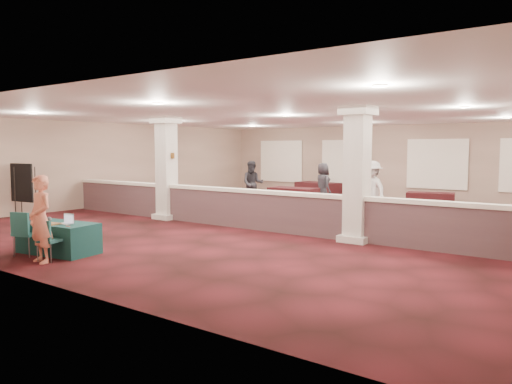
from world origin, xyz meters
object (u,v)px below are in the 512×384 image
Objects in this scene: woman at (41,219)px; attendee_a at (253,183)px; near_table at (59,238)px; attendee_d at (323,185)px; far_table_front_left at (181,196)px; far_table_back_left at (318,191)px; attendee_b at (372,190)px; conf_chair_main at (47,237)px; far_table_back_center at (293,197)px; easel_board at (22,183)px; conf_chair_side at (25,230)px; far_table_front_right at (401,218)px; far_table_front_center at (293,210)px; far_table_back_right at (430,202)px.

attendee_a is (-2.53, 10.18, 0.02)m from woman.
near_table is 10.98m from attendee_d.
far_table_front_left is 5.98m from far_table_back_left.
attendee_b reaches higher than near_table.
conf_chair_main is at bearing -110.90° from attendee_a.
far_table_back_center is at bearing 84.24° from near_table.
attendee_a is at bearing 39.44° from far_table_front_left.
easel_board is at bearing 140.61° from conf_chair_main.
far_table_back_left is 1.03× the size of attendee_b.
far_table_back_left is at bearing 57.06° from easel_board.
far_table_front_right is (5.21, 7.38, -0.14)m from conf_chair_side.
far_table_front_right reaches higher than near_table.
woman is 0.90× the size of far_table_front_left.
attendee_b reaches higher than attendee_d.
far_table_front_right is at bearing 169.54° from attendee_d.
far_table_front_right reaches higher than far_table_front_center.
woman is (6.44, -3.09, -0.25)m from easel_board.
far_table_back_right is 3.95m from attendee_d.
conf_chair_side is at bearing -35.70° from easel_board.
attendee_d is (0.56, 11.54, 0.29)m from conf_chair_side.
far_table_back_right is at bearing 79.55° from woman.
far_table_back_right is (4.55, 1.92, -0.04)m from far_table_back_center.
far_table_back_right is at bearing 52.41° from conf_chair_side.
easel_board is 8.10m from attendee_a.
attendee_a is (-0.99, -3.35, 0.49)m from far_table_back_left.
near_table is 0.89× the size of far_table_back_left.
far_table_front_left is at bearing 171.56° from far_table_front_center.
far_table_front_center is 1.09× the size of far_table_back_right.
far_table_back_right is at bearing 102.14° from attendee_b.
near_table is at bearing -85.54° from far_table_back_left.
far_table_front_left is at bearing 174.14° from far_table_front_right.
near_table is 1.82× the size of conf_chair_side.
far_table_front_center is at bearing -8.44° from far_table_front_left.
attendee_d is (4.39, 3.23, 0.45)m from far_table_front_left.
conf_chair_side is 0.53× the size of attendee_a.
near_table is 12.67m from far_table_back_right.
attendee_b is (9.05, 6.57, -0.19)m from easel_board.
far_table_back_center is (-1.04, 10.78, -0.49)m from woman.
far_table_back_left is (-5.93, 6.03, -0.02)m from far_table_front_right.
attendee_b is at bearing 51.65° from conf_chair_side.
attendee_d is at bearing -164.53° from far_table_back_right.
far_table_front_right reaches higher than far_table_back_left.
attendee_d is (-4.66, 4.16, 0.43)m from far_table_front_right.
far_table_back_right is (4.33, 12.59, -0.22)m from conf_chair_side.
woman reaches higher than far_table_front_right.
far_table_front_right is 2.85m from attendee_b.
far_table_front_left is 1.00× the size of far_table_back_left.
far_table_front_right is at bearing 44.59° from conf_chair_main.
easel_board is at bearing -115.30° from attendee_b.
far_table_front_center is at bearing 67.91° from conf_chair_main.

